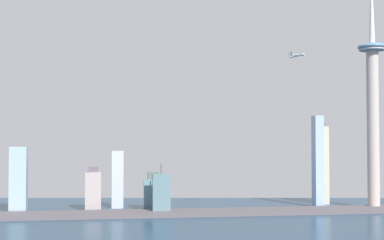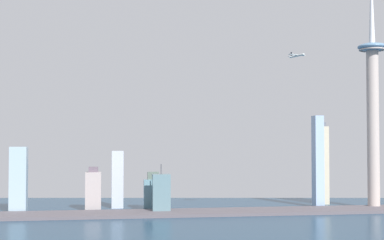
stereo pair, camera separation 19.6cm
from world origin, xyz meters
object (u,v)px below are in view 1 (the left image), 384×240
(airplane, at_px, (297,56))
(skyscraper_5, at_px, (117,179))
(skyscraper_2, at_px, (322,164))
(skyscraper_4, at_px, (161,194))
(observation_tower, at_px, (373,97))
(skyscraper_7, at_px, (153,193))
(skyscraper_1, at_px, (318,161))
(skyscraper_3, at_px, (18,180))
(skyscraper_6, at_px, (93,190))

(airplane, bearing_deg, skyscraper_5, -144.95)
(skyscraper_2, distance_m, skyscraper_4, 278.44)
(observation_tower, xyz_separation_m, skyscraper_7, (-324.37, 28.19, -140.82))
(skyscraper_5, xyz_separation_m, airplane, (225.14, -158.74, 166.95))
(skyscraper_1, height_order, skyscraper_7, skyscraper_1)
(skyscraper_3, distance_m, skyscraper_6, 104.06)
(skyscraper_1, relative_size, skyscraper_3, 1.51)
(skyscraper_5, bearing_deg, skyscraper_7, -34.94)
(skyscraper_5, bearing_deg, airplane, -35.19)
(skyscraper_5, height_order, skyscraper_6, skyscraper_5)
(observation_tower, height_order, skyscraper_4, observation_tower)
(skyscraper_5, bearing_deg, skyscraper_2, 1.09)
(skyscraper_2, relative_size, skyscraper_7, 2.35)
(skyscraper_3, distance_m, skyscraper_4, 199.37)
(skyscraper_3, height_order, skyscraper_5, skyscraper_3)
(skyscraper_2, bearing_deg, airplane, -120.67)
(skyscraper_4, distance_m, skyscraper_6, 102.67)
(skyscraper_7, bearing_deg, airplane, -35.26)
(skyscraper_7, xyz_separation_m, airplane, (174.75, -123.53, 185.04))
(skyscraper_5, bearing_deg, skyscraper_3, -163.98)
(observation_tower, distance_m, skyscraper_4, 345.34)
(skyscraper_3, relative_size, skyscraper_4, 1.35)
(skyscraper_2, height_order, skyscraper_7, skyscraper_2)
(skyscraper_6, bearing_deg, skyscraper_3, -174.96)
(skyscraper_5, xyz_separation_m, skyscraper_6, (-34.85, -30.36, -13.40))
(skyscraper_4, xyz_separation_m, skyscraper_5, (-58.43, 73.21, 15.47))
(skyscraper_3, distance_m, airplane, 415.04)
(skyscraper_6, bearing_deg, skyscraper_7, -3.25)
(observation_tower, bearing_deg, airplane, -147.49)
(skyscraper_7, bearing_deg, observation_tower, -4.97)
(skyscraper_2, distance_m, skyscraper_7, 278.30)
(skyscraper_4, relative_size, skyscraper_5, 0.80)
(skyscraper_5, xyz_separation_m, skyscraper_7, (50.39, -35.20, -18.09))
(skyscraper_1, bearing_deg, skyscraper_6, 179.20)
(observation_tower, distance_m, skyscraper_7, 354.75)
(observation_tower, bearing_deg, skyscraper_3, 177.31)
(skyscraper_7, bearing_deg, skyscraper_4, -78.06)
(skyscraper_2, bearing_deg, skyscraper_7, -171.37)
(skyscraper_1, distance_m, skyscraper_5, 302.75)
(skyscraper_1, bearing_deg, skyscraper_7, -179.95)
(skyscraper_2, relative_size, skyscraper_3, 1.41)
(skyscraper_6, height_order, skyscraper_7, skyscraper_6)
(observation_tower, xyz_separation_m, skyscraper_2, (-51.83, 69.56, -102.68))
(skyscraper_7, distance_m, airplane, 282.91)
(skyscraper_4, bearing_deg, airplane, -27.16)
(skyscraper_6, height_order, airplane, airplane)
(observation_tower, relative_size, skyscraper_2, 2.92)
(skyscraper_1, distance_m, airplane, 201.42)
(skyscraper_3, xyz_separation_m, skyscraper_6, (102.30, 9.03, -16.76))
(observation_tower, relative_size, skyscraper_3, 4.11)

